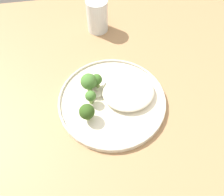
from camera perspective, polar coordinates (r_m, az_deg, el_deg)
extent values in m
plane|color=#47423D|center=(1.31, -1.62, -18.56)|extent=(6.00, 6.00, 0.00)
cube|color=#9E754C|center=(0.64, -3.15, -1.44)|extent=(1.40, 1.00, 0.04)
cube|color=olive|center=(1.37, 22.94, 9.54)|extent=(0.06, 0.06, 0.70)
cylinder|color=beige|center=(0.61, 0.00, -0.78)|extent=(0.29, 0.29, 0.01)
torus|color=beige|center=(0.61, 0.00, -0.34)|extent=(0.29, 0.29, 0.01)
ellipsoid|color=beige|center=(0.61, 4.21, 1.34)|extent=(0.14, 0.13, 0.03)
cylinder|color=#DBB77A|center=(0.61, 3.75, 1.43)|extent=(0.04, 0.04, 0.02)
cylinder|color=#8E774F|center=(0.60, 3.79, 1.89)|extent=(0.03, 0.03, 0.00)
cylinder|color=#DBB77A|center=(0.63, 3.36, 3.02)|extent=(0.02, 0.02, 0.01)
cylinder|color=#8E774F|center=(0.62, 3.39, 3.36)|extent=(0.02, 0.02, 0.00)
cylinder|color=#E5C689|center=(0.60, 2.14, -0.14)|extent=(0.03, 0.03, 0.02)
cylinder|color=#958159|center=(0.59, 2.17, 0.31)|extent=(0.03, 0.03, 0.00)
cylinder|color=#E5C689|center=(0.64, 2.65, 4.74)|extent=(0.03, 0.03, 0.01)
cylinder|color=#958159|center=(0.63, 2.67, 5.14)|extent=(0.02, 0.02, 0.00)
cylinder|color=#7A994C|center=(0.63, -3.40, 3.55)|extent=(0.02, 0.02, 0.02)
sphere|color=#386023|center=(0.61, -3.50, 4.75)|extent=(0.03, 0.03, 0.03)
cylinder|color=#7A994C|center=(0.62, -5.69, 2.67)|extent=(0.02, 0.02, 0.02)
sphere|color=#42702D|center=(0.60, -5.90, 4.17)|extent=(0.04, 0.04, 0.04)
cylinder|color=#7A994C|center=(0.60, -5.26, -0.57)|extent=(0.02, 0.02, 0.02)
sphere|color=#42702D|center=(0.58, -5.42, 0.53)|extent=(0.03, 0.03, 0.03)
cylinder|color=#89A356|center=(0.58, -6.14, -4.62)|extent=(0.02, 0.02, 0.02)
sphere|color=#2D4C19|center=(0.56, -6.36, -3.44)|extent=(0.04, 0.04, 0.04)
cube|color=silver|center=(0.63, -4.36, 3.08)|extent=(0.02, 0.04, 0.00)
cube|color=silver|center=(0.61, -4.37, 0.25)|extent=(0.04, 0.02, 0.00)
cylinder|color=silver|center=(0.79, -3.73, 20.01)|extent=(0.07, 0.07, 0.11)
cylinder|color=#936028|center=(0.80, -3.64, 18.70)|extent=(0.06, 0.06, 0.06)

